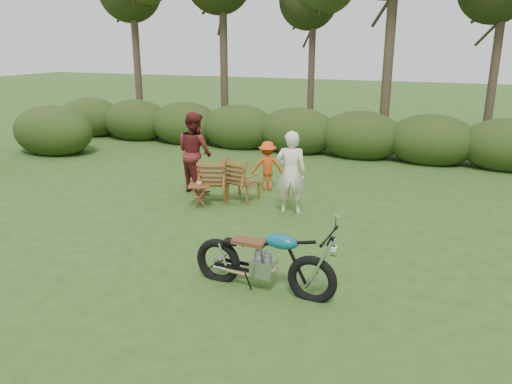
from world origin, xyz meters
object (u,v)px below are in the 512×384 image
at_px(lawn_chair_left, 214,201).
at_px(cup, 199,183).
at_px(motorcycle, 263,289).
at_px(lawn_chair_right, 243,200).
at_px(adult_b, 196,191).
at_px(child, 267,190).
at_px(side_table, 200,196).
at_px(adult_a, 290,213).

bearing_deg(lawn_chair_left, cup, 57.71).
xyz_separation_m(motorcycle, lawn_chair_left, (-2.45, 3.38, 0.00)).
relative_size(lawn_chair_right, adult_b, 0.52).
xyz_separation_m(motorcycle, child, (-1.68, 4.63, 0.00)).
xyz_separation_m(lawn_chair_left, cup, (-0.11, -0.46, 0.52)).
distance_m(adult_b, child, 1.67).
distance_m(lawn_chair_left, child, 1.47).
bearing_deg(motorcycle, lawn_chair_left, 128.56).
bearing_deg(side_table, child, 62.72).
relative_size(motorcycle, cup, 17.62).
distance_m(lawn_chair_left, adult_b, 0.90).
xyz_separation_m(side_table, cup, (-0.00, 0.00, 0.28)).
distance_m(lawn_chair_left, adult_a, 1.81).
bearing_deg(cup, motorcycle, -48.79).
bearing_deg(lawn_chair_right, motorcycle, 129.55).
xyz_separation_m(side_table, adult_b, (-0.62, 0.98, -0.24)).
bearing_deg(side_table, lawn_chair_left, 76.80).
distance_m(motorcycle, adult_b, 5.03).
distance_m(adult_a, adult_b, 2.62).
bearing_deg(lawn_chair_left, child, -140.59).
bearing_deg(lawn_chair_right, cup, 59.77).
bearing_deg(lawn_chair_left, side_table, 57.98).
bearing_deg(lawn_chair_right, adult_b, 2.15).
xyz_separation_m(lawn_chair_right, lawn_chair_left, (-0.58, -0.28, 0.00)).
relative_size(motorcycle, adult_a, 1.18).
height_order(adult_a, adult_b, adult_b).
bearing_deg(child, motorcycle, 83.56).
bearing_deg(child, adult_b, -0.46).
distance_m(side_table, adult_b, 1.19).
relative_size(lawn_chair_left, cup, 8.45).
height_order(adult_a, child, adult_a).
relative_size(lawn_chair_left, side_table, 2.03).
bearing_deg(motorcycle, adult_a, 104.05).
bearing_deg(side_table, adult_b, 122.23).
bearing_deg(motorcycle, lawn_chair_right, 119.71).
relative_size(motorcycle, child, 1.74).
bearing_deg(lawn_chair_left, adult_b, -54.51).
bearing_deg(adult_a, cup, -3.27).
relative_size(adult_b, child, 1.61).
relative_size(lawn_chair_left, adult_b, 0.52).
bearing_deg(child, lawn_chair_left, 31.90).
distance_m(cup, child, 1.99).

